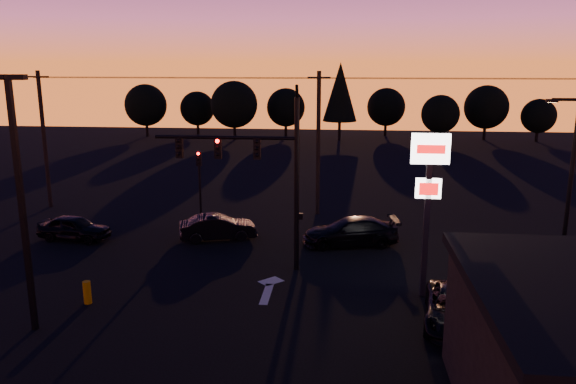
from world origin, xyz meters
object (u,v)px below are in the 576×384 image
at_px(secondary_signal, 199,176).
at_px(streetlight, 569,176).
at_px(bollard, 87,292).
at_px(car_left, 74,228).
at_px(traffic_signal_mast, 262,166).
at_px(car_mid, 218,227).
at_px(parking_lot_light, 20,189).
at_px(pylon_sign, 429,181).
at_px(suv_parked, 454,308).
at_px(car_right, 350,232).

height_order(secondary_signal, streetlight, streetlight).
relative_size(bollard, car_left, 0.24).
distance_m(traffic_signal_mast, car_mid, 6.69).
bearing_deg(parking_lot_light, bollard, 68.56).
xyz_separation_m(traffic_signal_mast, parking_lot_light, (-7.40, -6.99, 0.33)).
xyz_separation_m(pylon_sign, streetlight, (6.91, 4.00, -0.49)).
relative_size(secondary_signal, bollard, 4.61).
distance_m(parking_lot_light, bollard, 5.42).
height_order(car_left, car_mid, car_mid).
xyz_separation_m(streetlight, bollard, (-20.49, -6.16, -3.95)).
bearing_deg(secondary_signal, car_mid, -61.52).
bearing_deg(suv_parked, traffic_signal_mast, 156.34).
height_order(traffic_signal_mast, suv_parked, traffic_signal_mast).
relative_size(pylon_sign, car_right, 1.34).
bearing_deg(secondary_signal, car_left, -145.17).
relative_size(streetlight, suv_parked, 1.74).
bearing_deg(secondary_signal, bollard, -97.41).
height_order(traffic_signal_mast, streetlight, traffic_signal_mast).
relative_size(bollard, car_right, 0.19).
bearing_deg(pylon_sign, parking_lot_light, -162.77).
bearing_deg(secondary_signal, traffic_signal_mast, -56.81).
distance_m(parking_lot_light, pylon_sign, 15.19).
relative_size(parking_lot_light, car_mid, 2.19).
relative_size(car_left, car_right, 0.78).
height_order(parking_lot_light, car_left, parking_lot_light).
bearing_deg(bollard, car_right, 38.83).
relative_size(traffic_signal_mast, secondary_signal, 1.97).
distance_m(secondary_signal, bollard, 12.47).
distance_m(streetlight, bollard, 21.75).
xyz_separation_m(streetlight, car_mid, (-17.09, 2.63, -3.73)).
bearing_deg(bollard, streetlight, 16.72).
relative_size(traffic_signal_mast, car_right, 1.69).
bearing_deg(traffic_signal_mast, car_right, 43.28).
xyz_separation_m(traffic_signal_mast, suv_parked, (7.90, -5.08, -4.30)).
xyz_separation_m(secondary_signal, pylon_sign, (12.00, -9.99, 2.05)).
bearing_deg(car_left, bollard, -143.39).
height_order(parking_lot_light, car_right, parking_lot_light).
bearing_deg(bollard, car_mid, 68.87).
bearing_deg(car_mid, car_left, 77.92).
height_order(secondary_signal, car_right, secondary_signal).
distance_m(bollard, car_left, 9.11).
bearing_deg(bollard, parking_lot_light, -111.44).
bearing_deg(car_right, secondary_signal, -122.55).
relative_size(streetlight, car_mid, 1.92).
bearing_deg(bollard, suv_parked, -1.70).
distance_m(parking_lot_light, car_left, 11.81).
distance_m(pylon_sign, bollard, 14.45).
xyz_separation_m(car_mid, car_right, (7.23, -0.24, 0.05)).
bearing_deg(pylon_sign, suv_parked, -72.69).
xyz_separation_m(pylon_sign, car_left, (-18.02, 5.80, -4.24)).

